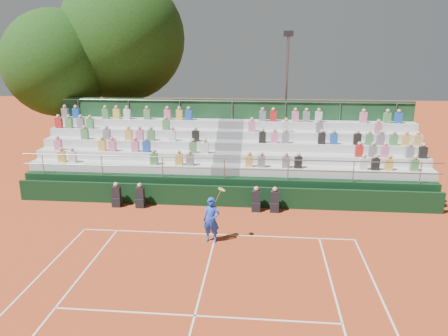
# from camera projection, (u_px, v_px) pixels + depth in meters

# --- Properties ---
(ground) EXTENTS (90.00, 90.00, 0.00)m
(ground) POSITION_uv_depth(u_px,v_px,m) (216.00, 235.00, 17.60)
(ground) COLOR #B2431D
(ground) RESTS_ON ground
(courtside_wall) EXTENTS (20.00, 0.15, 1.00)m
(courtside_wall) POSITION_uv_depth(u_px,v_px,m) (223.00, 196.00, 20.53)
(courtside_wall) COLOR black
(courtside_wall) RESTS_ON ground
(line_officials) EXTENTS (7.80, 0.40, 1.19)m
(line_officials) POSITION_uv_depth(u_px,v_px,m) (196.00, 199.00, 20.22)
(line_officials) COLOR black
(line_officials) RESTS_ON ground
(grandstand) EXTENTS (20.00, 5.20, 4.40)m
(grandstand) POSITION_uv_depth(u_px,v_px,m) (229.00, 166.00, 23.47)
(grandstand) COLOR black
(grandstand) RESTS_ON ground
(tennis_player) EXTENTS (0.89, 0.54, 2.22)m
(tennis_player) POSITION_uv_depth(u_px,v_px,m) (211.00, 220.00, 16.75)
(tennis_player) COLOR blue
(tennis_player) RESTS_ON ground
(tree_west) EXTENTS (6.59, 6.59, 9.53)m
(tree_west) POSITION_uv_depth(u_px,v_px,m) (57.00, 63.00, 27.17)
(tree_west) COLOR #361E13
(tree_west) RESTS_ON ground
(tree_east) EXTENTS (8.12, 8.12, 11.82)m
(tree_east) POSITION_uv_depth(u_px,v_px,m) (122.00, 38.00, 28.37)
(tree_east) COLOR #361E13
(tree_east) RESTS_ON ground
(floodlight_mast) EXTENTS (0.60, 0.25, 8.19)m
(floodlight_mast) POSITION_uv_depth(u_px,v_px,m) (286.00, 87.00, 27.78)
(floodlight_mast) COLOR gray
(floodlight_mast) RESTS_ON ground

